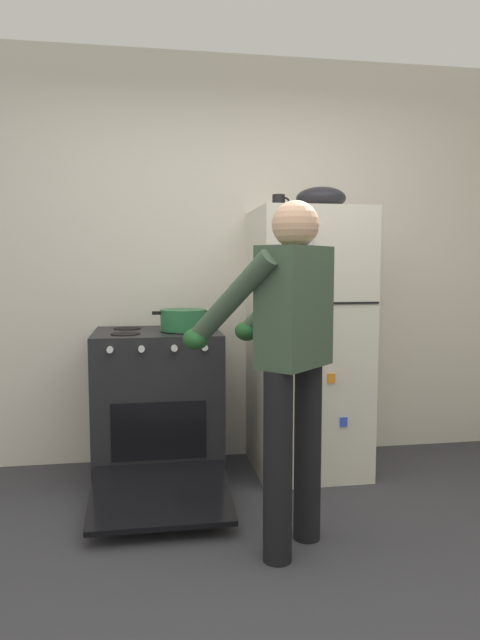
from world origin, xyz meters
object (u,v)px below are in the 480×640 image
stove_range (158,406)px  mixing_bowl (321,198)px  person_cook (287,344)px  red_pot (183,320)px  refrigerator (307,341)px  coffee_mug (279,202)px

stove_range → mixing_bowl: 1.65m
mixing_bowl → person_cook: bearing=-114.9°
red_pot → refrigerator: bearing=3.6°
stove_range → mixing_bowl: mixing_bowl is taller
stove_range → coffee_mug: (0.77, 0.07, 1.26)m
mixing_bowl → refrigerator: bearing=-179.8°
refrigerator → person_cook: (-0.38, -0.99, 0.13)m
red_pot → coffee_mug: (0.61, 0.10, 0.73)m
coffee_mug → mixing_bowl: mixing_bowl is taller
refrigerator → coffee_mug: 0.90m
stove_range → mixing_bowl: (1.03, 0.02, 1.28)m
red_pot → coffee_mug: 0.96m
refrigerator → coffee_mug: size_ratio=14.86×
person_cook → red_pot: size_ratio=4.25×
stove_range → mixing_bowl: size_ratio=3.91×
person_cook → red_pot: (-0.41, 0.94, 0.03)m
red_pot → coffee_mug: coffee_mug is taller
stove_range → red_pot: red_pot is taller
stove_range → coffee_mug: coffee_mug is taller
stove_range → coffee_mug: bearing=5.0°
refrigerator → red_pot: size_ratio=4.42×
person_cook → coffee_mug: 1.30m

